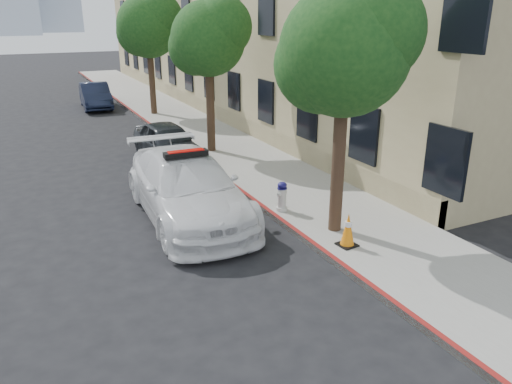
{
  "coord_description": "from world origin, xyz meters",
  "views": [
    {
      "loc": [
        -3.57,
        -10.93,
        5.04
      ],
      "look_at": [
        1.33,
        -0.95,
        1.0
      ],
      "focal_mm": 35.0,
      "sensor_mm": 36.0,
      "label": 1
    }
  ],
  "objects_px": {
    "police_car": "(188,187)",
    "parked_car_mid": "(168,142)",
    "fire_hydrant": "(282,197)",
    "traffic_cone": "(348,230)",
    "parked_car_far": "(95,96)"
  },
  "relations": [
    {
      "from": "police_car",
      "to": "parked_car_far",
      "type": "bearing_deg",
      "value": 90.81
    },
    {
      "from": "parked_car_mid",
      "to": "police_car",
      "type": "bearing_deg",
      "value": -104.97
    },
    {
      "from": "fire_hydrant",
      "to": "traffic_cone",
      "type": "xyz_separation_m",
      "value": [
        0.3,
        -2.45,
        -0.01
      ]
    },
    {
      "from": "parked_car_mid",
      "to": "parked_car_far",
      "type": "xyz_separation_m",
      "value": [
        -0.56,
        11.75,
        0.0
      ]
    },
    {
      "from": "police_car",
      "to": "traffic_cone",
      "type": "bearing_deg",
      "value": -51.03
    },
    {
      "from": "fire_hydrant",
      "to": "traffic_cone",
      "type": "bearing_deg",
      "value": -106.82
    },
    {
      "from": "parked_car_mid",
      "to": "traffic_cone",
      "type": "bearing_deg",
      "value": -84.19
    },
    {
      "from": "parked_car_mid",
      "to": "fire_hydrant",
      "type": "bearing_deg",
      "value": -83.21
    },
    {
      "from": "parked_car_mid",
      "to": "traffic_cone",
      "type": "xyz_separation_m",
      "value": [
        1.45,
        -8.72,
        -0.15
      ]
    },
    {
      "from": "fire_hydrant",
      "to": "police_car",
      "type": "bearing_deg",
      "value": 133.03
    },
    {
      "from": "parked_car_far",
      "to": "traffic_cone",
      "type": "height_order",
      "value": "parked_car_far"
    },
    {
      "from": "police_car",
      "to": "parked_car_mid",
      "type": "xyz_separation_m",
      "value": [
        1.07,
        5.32,
        -0.15
      ]
    },
    {
      "from": "parked_car_far",
      "to": "fire_hydrant",
      "type": "relative_size",
      "value": 5.26
    },
    {
      "from": "parked_car_mid",
      "to": "fire_hydrant",
      "type": "distance_m",
      "value": 6.38
    },
    {
      "from": "police_car",
      "to": "fire_hydrant",
      "type": "distance_m",
      "value": 2.43
    }
  ]
}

